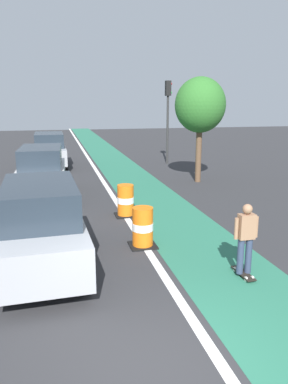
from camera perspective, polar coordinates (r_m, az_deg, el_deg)
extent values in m
plane|color=#2D2D30|center=(6.20, 2.44, -24.81)|extent=(100.00, 100.00, 0.00)
cube|color=#286B51|center=(17.52, -0.66, 0.83)|extent=(2.50, 80.00, 0.01)
cube|color=silver|center=(17.26, -5.52, 0.58)|extent=(0.20, 80.00, 0.01)
cube|color=black|center=(9.01, 14.79, -11.78)|extent=(0.23, 0.80, 0.02)
cylinder|color=silver|center=(9.18, 13.56, -11.28)|extent=(0.04, 0.11, 0.11)
cylinder|color=silver|center=(9.25, 14.42, -11.14)|extent=(0.04, 0.11, 0.11)
cylinder|color=silver|center=(8.77, 15.16, -12.60)|extent=(0.04, 0.11, 0.11)
cylinder|color=silver|center=(8.85, 16.05, -12.44)|extent=(0.04, 0.11, 0.11)
cylinder|color=#2D3851|center=(8.79, 14.37, -9.39)|extent=(0.15, 0.15, 0.82)
cylinder|color=#2D3851|center=(8.89, 15.52, -9.21)|extent=(0.15, 0.15, 0.82)
cube|color=#9E7051|center=(8.60, 15.23, -5.05)|extent=(0.36, 0.23, 0.56)
cylinder|color=#9E7051|center=(8.50, 13.80, -5.39)|extent=(0.09, 0.09, 0.48)
cylinder|color=#9E7051|center=(8.73, 16.60, -5.07)|extent=(0.09, 0.09, 0.48)
sphere|color=#9E7051|center=(8.49, 15.39, -2.49)|extent=(0.22, 0.22, 0.22)
cube|color=#9EA0A5|center=(9.25, -15.14, -6.29)|extent=(2.02, 4.67, 0.90)
cube|color=#232D38|center=(9.00, -15.47, -1.18)|extent=(1.73, 2.91, 0.80)
cylinder|color=black|center=(10.78, -19.50, -6.29)|extent=(0.31, 0.69, 0.68)
cylinder|color=black|center=(10.77, -10.74, -5.75)|extent=(0.31, 0.69, 0.68)
cylinder|color=black|center=(8.14, -20.69, -12.93)|extent=(0.31, 0.69, 0.68)
cylinder|color=black|center=(8.14, -8.87, -12.20)|extent=(0.31, 0.69, 0.68)
cube|color=silver|center=(16.31, -15.15, 2.22)|extent=(2.02, 4.67, 0.90)
cube|color=#232D38|center=(16.17, -15.34, 5.18)|extent=(1.73, 2.91, 0.80)
cylinder|color=black|center=(17.86, -17.40, 1.56)|extent=(0.31, 0.69, 0.68)
cylinder|color=black|center=(17.75, -12.14, 1.80)|extent=(0.31, 0.69, 0.68)
cylinder|color=black|center=(15.10, -18.49, -0.64)|extent=(0.31, 0.69, 0.68)
cylinder|color=black|center=(14.97, -12.26, -0.36)|extent=(0.31, 0.69, 0.68)
cube|color=#9EA0A5|center=(23.43, -14.05, 5.60)|extent=(1.90, 4.62, 0.90)
cube|color=#232D38|center=(23.34, -14.17, 7.67)|extent=(1.66, 2.87, 0.80)
cylinder|color=black|center=(24.92, -15.91, 4.89)|extent=(0.29, 0.68, 0.68)
cylinder|color=black|center=(24.92, -12.13, 5.11)|extent=(0.29, 0.68, 0.68)
cylinder|color=black|center=(22.10, -16.08, 3.84)|extent=(0.29, 0.68, 0.68)
cylinder|color=black|center=(22.10, -11.83, 4.08)|extent=(0.29, 0.68, 0.68)
cylinder|color=orange|center=(10.33, -0.19, -6.87)|extent=(0.56, 0.56, 0.42)
cylinder|color=white|center=(10.23, -0.19, -5.21)|extent=(0.57, 0.57, 0.21)
cylinder|color=orange|center=(10.13, -0.20, -3.53)|extent=(0.56, 0.56, 0.42)
cube|color=black|center=(10.41, -0.19, -8.06)|extent=(0.73, 0.73, 0.04)
cylinder|color=orange|center=(13.03, -2.79, -2.54)|extent=(0.56, 0.56, 0.42)
cylinder|color=white|center=(12.95, -2.80, -1.20)|extent=(0.57, 0.57, 0.21)
cylinder|color=orange|center=(12.87, -2.82, 0.16)|extent=(0.56, 0.56, 0.42)
cube|color=black|center=(13.10, -2.77, -3.50)|extent=(0.73, 0.73, 0.04)
cylinder|color=#2D2D2D|center=(23.98, 3.57, 9.30)|extent=(0.14, 0.14, 4.20)
cube|color=black|center=(23.93, 3.66, 15.40)|extent=(0.32, 0.32, 0.90)
sphere|color=red|center=(24.00, 4.08, 16.01)|extent=(0.16, 0.16, 0.16)
sphere|color=green|center=(23.98, 4.06, 14.76)|extent=(0.16, 0.16, 0.16)
cylinder|color=brown|center=(18.60, 8.24, 5.49)|extent=(0.28, 0.28, 2.60)
ellipsoid|color=#2D6B28|center=(18.43, 8.50, 12.90)|extent=(2.40, 2.40, 2.60)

